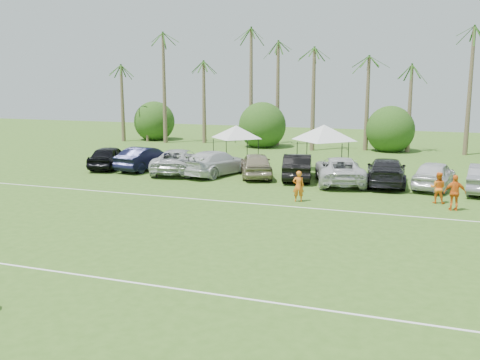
% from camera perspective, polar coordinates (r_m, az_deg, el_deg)
% --- Properties ---
extents(ground, '(120.00, 120.00, 0.00)m').
position_cam_1_polar(ground, '(16.84, -17.00, -12.50)').
color(ground, '#385E1C').
rests_on(ground, ground).
extents(field_lines, '(80.00, 12.10, 0.01)m').
position_cam_1_polar(field_lines, '(23.33, -5.22, -5.52)').
color(field_lines, white).
rests_on(field_lines, ground).
extents(palm_tree_0, '(2.40, 2.40, 8.90)m').
position_cam_1_polar(palm_tree_0, '(59.35, -12.63, 11.36)').
color(palm_tree_0, brown).
rests_on(palm_tree_0, ground).
extents(palm_tree_1, '(2.40, 2.40, 9.90)m').
position_cam_1_polar(palm_tree_1, '(56.88, -8.30, 12.42)').
color(palm_tree_1, brown).
rests_on(palm_tree_1, ground).
extents(palm_tree_2, '(2.40, 2.40, 10.90)m').
position_cam_1_polar(palm_tree_2, '(54.77, -3.56, 13.49)').
color(palm_tree_2, brown).
rests_on(palm_tree_2, ground).
extents(palm_tree_3, '(2.40, 2.40, 11.90)m').
position_cam_1_polar(palm_tree_3, '(53.37, 0.51, 14.49)').
color(palm_tree_3, brown).
rests_on(palm_tree_3, ground).
extents(palm_tree_4, '(2.40, 2.40, 8.90)m').
position_cam_1_polar(palm_tree_4, '(52.08, 4.75, 11.71)').
color(palm_tree_4, brown).
rests_on(palm_tree_4, ground).
extents(palm_tree_5, '(2.40, 2.40, 9.90)m').
position_cam_1_polar(palm_tree_5, '(51.22, 9.20, 12.61)').
color(palm_tree_5, brown).
rests_on(palm_tree_5, ground).
extents(palm_tree_6, '(2.40, 2.40, 10.90)m').
position_cam_1_polar(palm_tree_6, '(50.67, 13.80, 13.44)').
color(palm_tree_6, brown).
rests_on(palm_tree_6, ground).
extents(palm_tree_7, '(2.40, 2.40, 11.90)m').
position_cam_1_polar(palm_tree_7, '(50.44, 18.50, 14.19)').
color(palm_tree_7, brown).
rests_on(palm_tree_7, ground).
extents(palm_tree_8, '(2.40, 2.40, 8.90)m').
position_cam_1_polar(palm_tree_8, '(50.43, 24.11, 10.87)').
color(palm_tree_8, brown).
rests_on(palm_tree_8, ground).
extents(bush_tree_0, '(4.00, 4.00, 4.00)m').
position_cam_1_polar(bush_tree_0, '(58.87, -9.40, 5.94)').
color(bush_tree_0, brown).
rests_on(bush_tree_0, ground).
extents(bush_tree_1, '(4.00, 4.00, 4.00)m').
position_cam_1_polar(bush_tree_1, '(53.79, 2.87, 5.64)').
color(bush_tree_1, brown).
rests_on(bush_tree_1, ground).
extents(bush_tree_2, '(4.00, 4.00, 4.00)m').
position_cam_1_polar(bush_tree_2, '(51.63, 15.77, 5.04)').
color(bush_tree_2, brown).
rests_on(bush_tree_2, ground).
extents(sideline_player_a, '(0.71, 0.57, 1.69)m').
position_cam_1_polar(sideline_player_a, '(28.93, 6.25, -0.66)').
color(sideline_player_a, orange).
rests_on(sideline_player_a, ground).
extents(sideline_player_b, '(0.86, 0.70, 1.68)m').
position_cam_1_polar(sideline_player_b, '(30.27, 20.35, -0.78)').
color(sideline_player_b, orange).
rests_on(sideline_player_b, ground).
extents(sideline_player_c, '(1.13, 0.60, 1.83)m').
position_cam_1_polar(sideline_player_c, '(28.85, 21.94, -1.27)').
color(sideline_player_c, orange).
rests_on(sideline_player_c, ground).
extents(canopy_tent_left, '(4.27, 4.27, 3.46)m').
position_cam_1_polar(canopy_tent_left, '(42.01, -0.40, 5.83)').
color(canopy_tent_left, black).
rests_on(canopy_tent_left, ground).
extents(canopy_tent_right, '(4.79, 4.79, 3.88)m').
position_cam_1_polar(canopy_tent_right, '(38.76, 8.97, 5.84)').
color(canopy_tent_right, black).
rests_on(canopy_tent_right, ground).
extents(parked_car_0, '(3.07, 5.28, 1.69)m').
position_cam_1_polar(parked_car_0, '(40.78, -13.76, 2.39)').
color(parked_car_0, black).
rests_on(parked_car_0, ground).
extents(parked_car_1, '(2.47, 5.32, 1.69)m').
position_cam_1_polar(parked_car_1, '(39.58, -10.05, 2.29)').
color(parked_car_1, black).
rests_on(parked_car_1, ground).
extents(parked_car_2, '(3.95, 6.51, 1.69)m').
position_cam_1_polar(parked_car_2, '(38.03, -6.53, 2.05)').
color(parked_car_2, '#B6B7B8').
rests_on(parked_car_2, ground).
extents(parked_car_3, '(3.86, 6.24, 1.69)m').
position_cam_1_polar(parked_car_3, '(36.89, -2.56, 1.84)').
color(parked_car_3, silver).
rests_on(parked_car_3, ground).
extents(parked_car_4, '(3.72, 5.34, 1.69)m').
position_cam_1_polar(parked_car_4, '(36.07, 1.71, 1.65)').
color(parked_car_4, gray).
rests_on(parked_car_4, ground).
extents(parked_car_5, '(2.78, 5.38, 1.69)m').
position_cam_1_polar(parked_car_5, '(35.46, 6.16, 1.43)').
color(parked_car_5, black).
rests_on(parked_car_5, ground).
extents(parked_car_6, '(4.27, 6.59, 1.69)m').
position_cam_1_polar(parked_car_6, '(34.45, 10.56, 1.04)').
color(parked_car_6, silver).
rests_on(parked_car_6, ground).
extents(parked_car_7, '(2.81, 5.99, 1.69)m').
position_cam_1_polar(parked_car_7, '(34.58, 15.32, 0.88)').
color(parked_car_7, black).
rests_on(parked_car_7, ground).
extents(parked_car_8, '(2.87, 5.24, 1.69)m').
position_cam_1_polar(parked_car_8, '(34.34, 20.02, 0.54)').
color(parked_car_8, silver).
rests_on(parked_car_8, ground).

